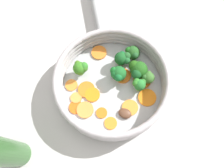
{
  "coord_description": "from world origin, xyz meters",
  "views": [
    {
      "loc": [
        0.07,
        -0.19,
        0.55
      ],
      "look_at": [
        0.0,
        0.0,
        0.03
      ],
      "focal_mm": 35.0,
      "sensor_mm": 36.0,
      "label": 1
    }
  ],
  "objects_px": {
    "carrot_slice_6": "(123,76)",
    "broccoli_floret_5": "(133,53)",
    "carrot_slice_5": "(148,96)",
    "broccoli_floret_2": "(148,78)",
    "carrot_slice_9": "(85,110)",
    "broccoli_floret_6": "(81,68)",
    "carrot_slice_7": "(111,123)",
    "carrot_slice_11": "(142,80)",
    "carrot_slice_3": "(130,108)",
    "broccoli_floret_4": "(123,58)",
    "mushroom_piece_0": "(125,113)",
    "carrot_slice_2": "(86,90)",
    "carrot_slice_4": "(76,107)",
    "carrot_slice_8": "(76,98)",
    "skillet": "(112,87)",
    "carrot_slice_0": "(92,95)",
    "broccoli_floret_0": "(138,70)",
    "broccoli_floret_3": "(118,74)",
    "carrot_slice_12": "(102,113)",
    "carrot_slice_1": "(71,85)",
    "carrot_slice_10": "(99,53)",
    "broccoli_floret_1": "(139,84)"
  },
  "relations": [
    {
      "from": "skillet",
      "to": "carrot_slice_11",
      "type": "bearing_deg",
      "value": 31.46
    },
    {
      "from": "carrot_slice_2",
      "to": "broccoli_floret_3",
      "type": "bearing_deg",
      "value": 42.0
    },
    {
      "from": "carrot_slice_3",
      "to": "broccoli_floret_4",
      "type": "height_order",
      "value": "broccoli_floret_4"
    },
    {
      "from": "carrot_slice_2",
      "to": "broccoli_floret_2",
      "type": "relative_size",
      "value": 1.01
    },
    {
      "from": "broccoli_floret_4",
      "to": "carrot_slice_6",
      "type": "bearing_deg",
      "value": -70.8
    },
    {
      "from": "mushroom_piece_0",
      "to": "carrot_slice_0",
      "type": "bearing_deg",
      "value": 168.5
    },
    {
      "from": "broccoli_floret_4",
      "to": "broccoli_floret_5",
      "type": "height_order",
      "value": "broccoli_floret_4"
    },
    {
      "from": "carrot_slice_3",
      "to": "broccoli_floret_1",
      "type": "bearing_deg",
      "value": 86.79
    },
    {
      "from": "carrot_slice_8",
      "to": "carrot_slice_10",
      "type": "relative_size",
      "value": 0.69
    },
    {
      "from": "carrot_slice_0",
      "to": "carrot_slice_11",
      "type": "height_order",
      "value": "same"
    },
    {
      "from": "broccoli_floret_0",
      "to": "broccoli_floret_3",
      "type": "height_order",
      "value": "broccoli_floret_0"
    },
    {
      "from": "carrot_slice_6",
      "to": "broccoli_floret_5",
      "type": "relative_size",
      "value": 0.98
    },
    {
      "from": "carrot_slice_5",
      "to": "broccoli_floret_2",
      "type": "height_order",
      "value": "broccoli_floret_2"
    },
    {
      "from": "carrot_slice_4",
      "to": "carrot_slice_5",
      "type": "height_order",
      "value": "carrot_slice_5"
    },
    {
      "from": "skillet",
      "to": "carrot_slice_7",
      "type": "height_order",
      "value": "carrot_slice_7"
    },
    {
      "from": "broccoli_floret_0",
      "to": "broccoli_floret_2",
      "type": "xyz_separation_m",
      "value": [
        0.03,
        -0.01,
        -0.0
      ]
    },
    {
      "from": "carrot_slice_0",
      "to": "broccoli_floret_0",
      "type": "height_order",
      "value": "broccoli_floret_0"
    },
    {
      "from": "skillet",
      "to": "broccoli_floret_6",
      "type": "xyz_separation_m",
      "value": [
        -0.09,
        0.01,
        0.04
      ]
    },
    {
      "from": "broccoli_floret_1",
      "to": "carrot_slice_1",
      "type": "bearing_deg",
      "value": -162.9
    },
    {
      "from": "carrot_slice_6",
      "to": "broccoli_floret_6",
      "type": "relative_size",
      "value": 0.9
    },
    {
      "from": "skillet",
      "to": "carrot_slice_0",
      "type": "distance_m",
      "value": 0.06
    },
    {
      "from": "carrot_slice_7",
      "to": "mushroom_piece_0",
      "type": "height_order",
      "value": "mushroom_piece_0"
    },
    {
      "from": "carrot_slice_6",
      "to": "carrot_slice_11",
      "type": "height_order",
      "value": "same"
    },
    {
      "from": "carrot_slice_6",
      "to": "carrot_slice_11",
      "type": "xyz_separation_m",
      "value": [
        0.05,
        0.01,
        -0.0
      ]
    },
    {
      "from": "carrot_slice_2",
      "to": "carrot_slice_10",
      "type": "distance_m",
      "value": 0.11
    },
    {
      "from": "carrot_slice_2",
      "to": "carrot_slice_4",
      "type": "xyz_separation_m",
      "value": [
        -0.01,
        -0.05,
        -0.0
      ]
    },
    {
      "from": "broccoli_floret_6",
      "to": "skillet",
      "type": "bearing_deg",
      "value": -5.68
    },
    {
      "from": "carrot_slice_1",
      "to": "carrot_slice_9",
      "type": "bearing_deg",
      "value": -39.99
    },
    {
      "from": "broccoli_floret_6",
      "to": "carrot_slice_6",
      "type": "bearing_deg",
      "value": 14.79
    },
    {
      "from": "mushroom_piece_0",
      "to": "broccoli_floret_0",
      "type": "bearing_deg",
      "value": 92.55
    },
    {
      "from": "broccoli_floret_6",
      "to": "mushroom_piece_0",
      "type": "distance_m",
      "value": 0.16
    },
    {
      "from": "carrot_slice_2",
      "to": "carrot_slice_11",
      "type": "distance_m",
      "value": 0.15
    },
    {
      "from": "broccoli_floret_5",
      "to": "skillet",
      "type": "bearing_deg",
      "value": -103.42
    },
    {
      "from": "carrot_slice_9",
      "to": "broccoli_floret_6",
      "type": "xyz_separation_m",
      "value": [
        -0.05,
        0.09,
        0.03
      ]
    },
    {
      "from": "skillet",
      "to": "carrot_slice_4",
      "type": "height_order",
      "value": "carrot_slice_4"
    },
    {
      "from": "carrot_slice_8",
      "to": "broccoli_floret_6",
      "type": "height_order",
      "value": "broccoli_floret_6"
    },
    {
      "from": "carrot_slice_6",
      "to": "broccoli_floret_4",
      "type": "bearing_deg",
      "value": 109.2
    },
    {
      "from": "mushroom_piece_0",
      "to": "skillet",
      "type": "bearing_deg",
      "value": 132.77
    },
    {
      "from": "carrot_slice_8",
      "to": "carrot_slice_2",
      "type": "bearing_deg",
      "value": 60.92
    },
    {
      "from": "carrot_slice_8",
      "to": "carrot_slice_12",
      "type": "height_order",
      "value": "same"
    },
    {
      "from": "carrot_slice_2",
      "to": "broccoli_floret_6",
      "type": "relative_size",
      "value": 0.92
    },
    {
      "from": "carrot_slice_7",
      "to": "carrot_slice_11",
      "type": "bearing_deg",
      "value": 73.68
    },
    {
      "from": "carrot_slice_12",
      "to": "broccoli_floret_5",
      "type": "xyz_separation_m",
      "value": [
        0.02,
        0.18,
        0.02
      ]
    },
    {
      "from": "mushroom_piece_0",
      "to": "carrot_slice_3",
      "type": "bearing_deg",
      "value": 69.23
    },
    {
      "from": "skillet",
      "to": "broccoli_floret_0",
      "type": "height_order",
      "value": "broccoli_floret_0"
    },
    {
      "from": "carrot_slice_10",
      "to": "carrot_slice_1",
      "type": "bearing_deg",
      "value": -106.36
    },
    {
      "from": "carrot_slice_8",
      "to": "broccoli_floret_5",
      "type": "relative_size",
      "value": 0.66
    },
    {
      "from": "carrot_slice_2",
      "to": "carrot_slice_4",
      "type": "relative_size",
      "value": 1.23
    },
    {
      "from": "carrot_slice_11",
      "to": "carrot_slice_12",
      "type": "relative_size",
      "value": 1.71
    },
    {
      "from": "broccoli_floret_6",
      "to": "broccoli_floret_5",
      "type": "bearing_deg",
      "value": 38.8
    }
  ]
}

